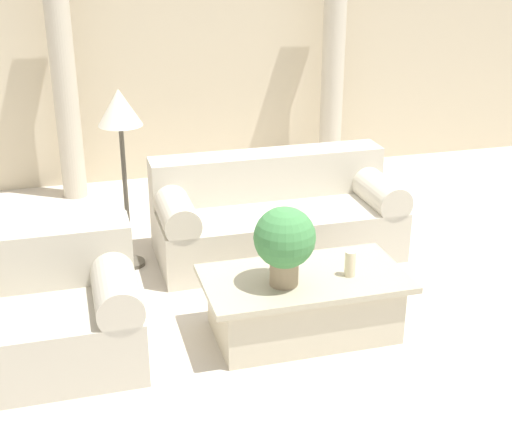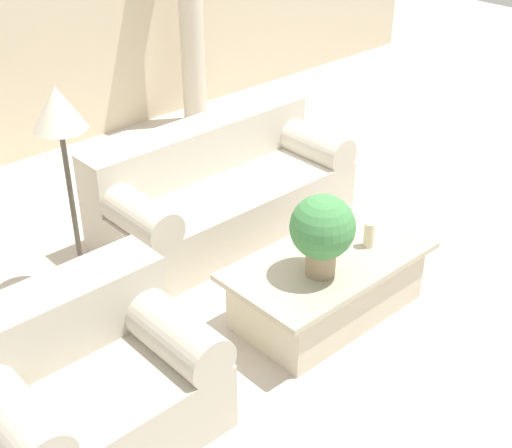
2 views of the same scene
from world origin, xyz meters
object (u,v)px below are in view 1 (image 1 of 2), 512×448
sofa_long (275,214)px  potted_plant (285,240)px  loveseat (42,309)px  coffee_table (304,304)px  floor_lamp (120,119)px

sofa_long → potted_plant: bearing=-104.6°
potted_plant → sofa_long: bearing=75.4°
loveseat → coffee_table: bearing=-5.2°
loveseat → coffee_table: 1.67m
sofa_long → floor_lamp: (-1.20, 0.05, 0.88)m
coffee_table → floor_lamp: bearing=126.7°
loveseat → floor_lamp: 1.62m
sofa_long → coffee_table: size_ratio=1.48×
sofa_long → coffee_table: 1.32m
sofa_long → potted_plant: 1.48m
coffee_table → floor_lamp: floor_lamp is taller
potted_plant → floor_lamp: 1.72m
coffee_table → potted_plant: potted_plant is taller
sofa_long → loveseat: same height
loveseat → potted_plant: bearing=-8.5°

